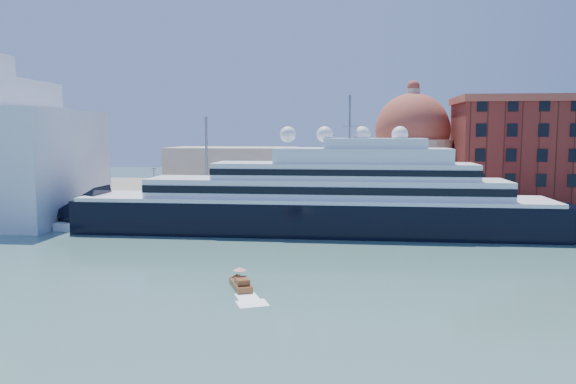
# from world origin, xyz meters

# --- Properties ---
(ground) EXTENTS (400.00, 400.00, 0.00)m
(ground) POSITION_xyz_m (0.00, 0.00, 0.00)
(ground) COLOR #355C58
(ground) RESTS_ON ground
(quay) EXTENTS (180.00, 10.00, 2.50)m
(quay) POSITION_xyz_m (0.00, 34.00, 1.25)
(quay) COLOR gray
(quay) RESTS_ON ground
(land) EXTENTS (260.00, 72.00, 2.00)m
(land) POSITION_xyz_m (0.00, 75.00, 1.00)
(land) COLOR slate
(land) RESTS_ON ground
(quay_fence) EXTENTS (180.00, 0.10, 1.20)m
(quay_fence) POSITION_xyz_m (0.00, 29.50, 3.10)
(quay_fence) COLOR slate
(quay_fence) RESTS_ON quay
(superyacht) EXTENTS (93.54, 12.97, 27.96)m
(superyacht) POSITION_xyz_m (-1.16, 23.00, 4.82)
(superyacht) COLOR black
(superyacht) RESTS_ON ground
(service_barge) EXTENTS (12.75, 6.12, 2.75)m
(service_barge) POSITION_xyz_m (-38.10, 20.26, 0.79)
(service_barge) COLOR white
(service_barge) RESTS_ON ground
(water_taxi) EXTENTS (3.59, 5.43, 2.45)m
(water_taxi) POSITION_xyz_m (-4.12, -13.14, 0.59)
(water_taxi) COLOR brown
(water_taxi) RESTS_ON ground
(warehouse) EXTENTS (43.00, 19.00, 23.25)m
(warehouse) POSITION_xyz_m (52.00, 52.00, 13.79)
(warehouse) COLOR maroon
(warehouse) RESTS_ON land
(church) EXTENTS (66.00, 18.00, 25.50)m
(church) POSITION_xyz_m (6.39, 57.72, 10.91)
(church) COLOR beige
(church) RESTS_ON land
(lamp_posts) EXTENTS (120.80, 2.40, 18.00)m
(lamp_posts) POSITION_xyz_m (-12.67, 32.27, 9.84)
(lamp_posts) COLOR slate
(lamp_posts) RESTS_ON quay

